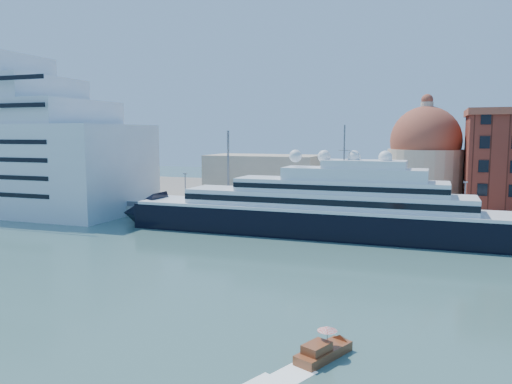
% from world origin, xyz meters
% --- Properties ---
extents(ground, '(400.00, 400.00, 0.00)m').
position_xyz_m(ground, '(0.00, 0.00, 0.00)').
color(ground, '#375F5C').
rests_on(ground, ground).
extents(quay, '(180.00, 10.00, 2.50)m').
position_xyz_m(quay, '(0.00, 34.00, 1.25)').
color(quay, gray).
rests_on(quay, ground).
extents(land, '(260.00, 72.00, 2.00)m').
position_xyz_m(land, '(0.00, 75.00, 1.00)').
color(land, slate).
rests_on(land, ground).
extents(quay_fence, '(180.00, 0.10, 1.20)m').
position_xyz_m(quay_fence, '(0.00, 29.50, 3.10)').
color(quay_fence, slate).
rests_on(quay_fence, quay).
extents(superyacht, '(83.88, 11.63, 25.07)m').
position_xyz_m(superyacht, '(0.05, 23.00, 4.33)').
color(superyacht, black).
rests_on(superyacht, ground).
extents(service_barge, '(13.63, 7.08, 2.92)m').
position_xyz_m(service_barge, '(-52.31, 21.31, 0.84)').
color(service_barge, white).
rests_on(service_barge, ground).
extents(water_taxi, '(4.37, 6.44, 2.91)m').
position_xyz_m(water_taxi, '(15.59, -30.13, 0.70)').
color(water_taxi, brown).
rests_on(water_taxi, ground).
extents(church, '(66.00, 18.00, 25.50)m').
position_xyz_m(church, '(6.39, 57.72, 10.91)').
color(church, beige).
rests_on(church, land).
extents(lamp_posts, '(120.80, 2.40, 18.00)m').
position_xyz_m(lamp_posts, '(-12.67, 32.27, 9.84)').
color(lamp_posts, slate).
rests_on(lamp_posts, quay).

